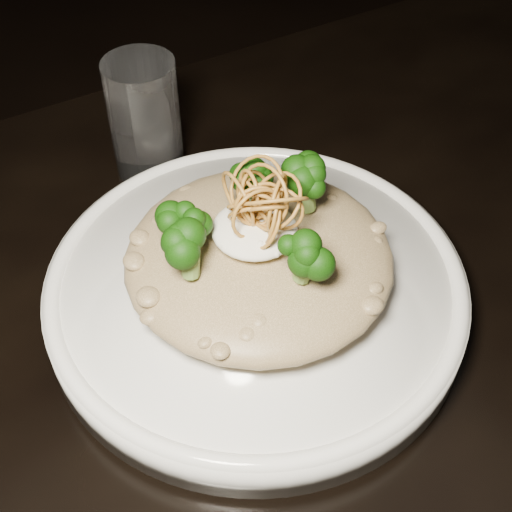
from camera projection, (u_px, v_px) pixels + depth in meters
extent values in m
cube|color=black|center=(392.00, 337.00, 0.55)|extent=(1.10, 0.80, 0.04)
cylinder|color=black|center=(471.00, 221.00, 1.18)|extent=(0.05, 0.05, 0.71)
cylinder|color=white|center=(256.00, 292.00, 0.53)|extent=(0.31, 0.31, 0.03)
ellipsoid|color=brown|center=(259.00, 257.00, 0.51)|extent=(0.19, 0.19, 0.04)
ellipsoid|color=white|center=(254.00, 230.00, 0.49)|extent=(0.06, 0.06, 0.02)
cylinder|color=white|center=(145.00, 118.00, 0.62)|extent=(0.07, 0.07, 0.11)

